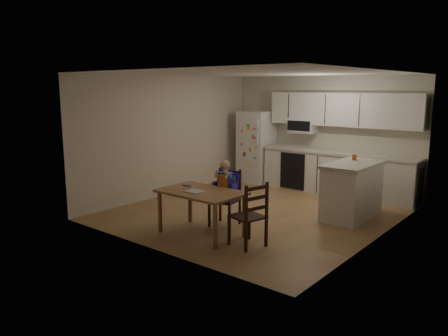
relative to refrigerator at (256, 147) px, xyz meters
name	(u,v)px	position (x,y,z in m)	size (l,w,h in m)	color
room	(273,142)	(1.55, -1.67, 0.40)	(4.52, 5.01, 2.51)	brown
refrigerator	(256,147)	(0.00, 0.00, 0.00)	(0.72, 0.70, 1.70)	silver
kitchen_run	(338,153)	(2.05, 0.09, 0.03)	(3.37, 0.62, 2.15)	silver
kitchen_island	(352,190)	(3.04, -1.42, -0.36)	(0.69, 1.33, 0.98)	silver
red_cup	(354,157)	(2.93, -1.13, 0.18)	(0.08, 0.08, 0.10)	#C54818
dining_table	(201,197)	(1.60, -3.74, -0.25)	(1.29, 0.83, 0.69)	brown
napkin	(195,191)	(1.55, -3.83, -0.15)	(0.28, 0.24, 0.01)	silver
toddler_spoon	(186,186)	(1.18, -3.65, -0.15)	(0.02, 0.02, 0.12)	#2718AC
chair_booster	(226,186)	(1.59, -3.12, -0.19)	(0.48, 0.48, 1.10)	black
chair_side	(252,211)	(2.54, -3.71, -0.31)	(0.51, 0.51, 0.95)	black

